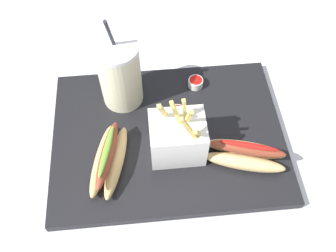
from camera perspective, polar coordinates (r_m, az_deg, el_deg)
ground_plane at (r=0.79m, az=0.00°, el=-2.35°), size 2.40×2.40×0.02m
food_tray at (r=0.77m, az=0.00°, el=-1.60°), size 0.48×0.35×0.02m
soda_cup at (r=0.76m, az=-7.46°, el=7.97°), size 0.09×0.09×0.23m
fries_basket at (r=0.70m, az=1.48°, el=-1.78°), size 0.11×0.08×0.17m
hot_dog_1 at (r=0.72m, az=-9.17°, el=-5.09°), size 0.09×0.17×0.06m
hot_dog_2 at (r=0.73m, az=11.89°, el=-4.27°), size 0.17×0.10×0.06m
ketchup_cup_1 at (r=0.78m, az=1.49°, el=2.08°), size 0.03×0.03×0.02m
ketchup_cup_2 at (r=0.83m, az=4.29°, el=6.75°), size 0.03×0.03×0.02m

